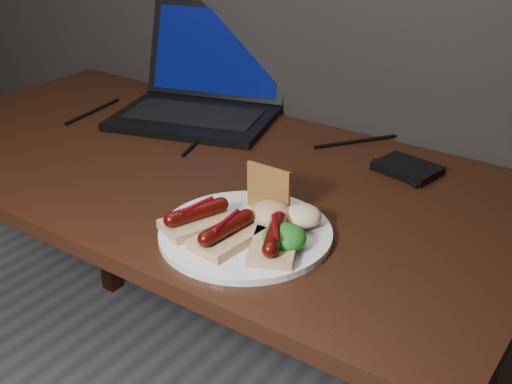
{
  "coord_description": "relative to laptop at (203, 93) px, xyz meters",
  "views": [
    {
      "loc": [
        0.8,
        0.47,
        1.3
      ],
      "look_at": [
        0.27,
        1.23,
        0.82
      ],
      "focal_mm": 45.0,
      "sensor_mm": 36.0,
      "label": 1
    }
  ],
  "objects": [
    {
      "name": "bread_sausage_center",
      "position": [
        0.43,
        -0.47,
        -0.02
      ],
      "size": [
        0.08,
        0.12,
        0.04
      ],
      "color": "tan",
      "rests_on": "plate"
    },
    {
      "name": "crispbread",
      "position": [
        0.43,
        -0.35,
        0.0
      ],
      "size": [
        0.08,
        0.01,
        0.08
      ],
      "primitive_type": "cube",
      "color": "#B07630",
      "rests_on": "plate"
    },
    {
      "name": "salsa_mound",
      "position": [
        0.46,
        -0.38,
        -0.02
      ],
      "size": [
        0.07,
        0.07,
        0.04
      ],
      "primitive_type": "ellipsoid",
      "color": "#A22E10",
      "rests_on": "plate"
    },
    {
      "name": "plate",
      "position": [
        0.43,
        -0.42,
        -0.05
      ],
      "size": [
        0.29,
        0.29,
        0.01
      ],
      "primitive_type": "cylinder",
      "rotation": [
        0.0,
        0.0,
        0.02
      ],
      "color": "silver",
      "rests_on": "desk"
    },
    {
      "name": "salad_greens",
      "position": [
        0.52,
        -0.43,
        -0.02
      ],
      "size": [
        0.07,
        0.07,
        0.04
      ],
      "primitive_type": "ellipsoid",
      "color": "#1C5B12",
      "rests_on": "plate"
    },
    {
      "name": "coleslaw_mound",
      "position": [
        0.5,
        -0.36,
        -0.02
      ],
      "size": [
        0.06,
        0.06,
        0.04
      ],
      "primitive_type": "ellipsoid",
      "color": "beige",
      "rests_on": "plate"
    },
    {
      "name": "bread_sausage_left",
      "position": [
        0.36,
        -0.46,
        -0.02
      ],
      "size": [
        0.11,
        0.13,
        0.04
      ],
      "color": "tan",
      "rests_on": "plate"
    },
    {
      "name": "laptop",
      "position": [
        0.0,
        0.0,
        0.0
      ],
      "size": [
        0.45,
        0.43,
        0.25
      ],
      "color": "black",
      "rests_on": "desk"
    },
    {
      "name": "desk",
      "position": [
        0.17,
        -0.25,
        -0.14
      ],
      "size": [
        1.4,
        0.7,
        0.75
      ],
      "color": "black",
      "rests_on": "ground"
    },
    {
      "name": "desk_cables",
      "position": [
        0.19,
        -0.07,
        -0.05
      ],
      "size": [
        0.85,
        0.4,
        0.01
      ],
      "color": "black",
      "rests_on": "desk"
    },
    {
      "name": "hard_drive",
      "position": [
        0.55,
        -0.03,
        -0.05
      ],
      "size": [
        0.13,
        0.11,
        0.02
      ],
      "primitive_type": "cube",
      "rotation": [
        0.0,
        0.0,
        -0.18
      ],
      "color": "black",
      "rests_on": "desk"
    },
    {
      "name": "bread_sausage_right",
      "position": [
        0.51,
        -0.45,
        -0.02
      ],
      "size": [
        0.11,
        0.13,
        0.04
      ],
      "color": "tan",
      "rests_on": "plate"
    }
  ]
}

